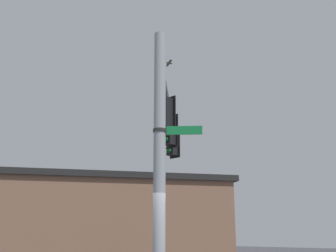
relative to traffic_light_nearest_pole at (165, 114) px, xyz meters
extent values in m
cylinder|color=gray|center=(-1.38, 1.64, -1.75)|extent=(0.30, 0.30, 6.75)
cylinder|color=gray|center=(0.73, -0.90, 0.78)|extent=(4.35, 5.19, 0.17)
cylinder|color=black|center=(0.00, -0.02, 0.61)|extent=(0.08, 0.08, 0.18)
cube|color=black|center=(0.00, -0.02, -0.01)|extent=(0.36, 0.30, 1.05)
sphere|color=red|center=(0.00, 0.17, 0.34)|extent=(0.22, 0.22, 0.22)
cube|color=black|center=(0.00, 0.19, 0.44)|extent=(0.24, 0.20, 0.03)
sphere|color=brown|center=(0.00, 0.17, -0.01)|extent=(0.22, 0.22, 0.22)
cube|color=black|center=(0.00, 0.19, 0.09)|extent=(0.24, 0.20, 0.03)
sphere|color=#0F4C19|center=(0.00, 0.17, -0.36)|extent=(0.22, 0.22, 0.22)
cube|color=black|center=(0.00, 0.19, -0.26)|extent=(0.24, 0.20, 0.03)
cube|color=black|center=(0.00, -0.19, -0.01)|extent=(0.54, 0.03, 1.22)
cylinder|color=black|center=(1.29, -1.58, 0.61)|extent=(0.08, 0.08, 0.18)
cube|color=black|center=(1.29, -1.58, -0.01)|extent=(0.36, 0.30, 1.05)
sphere|color=red|center=(1.29, -1.39, 0.34)|extent=(0.22, 0.22, 0.22)
cube|color=black|center=(1.29, -1.37, 0.44)|extent=(0.24, 0.20, 0.03)
sphere|color=brown|center=(1.29, -1.39, -0.01)|extent=(0.22, 0.22, 0.22)
cube|color=black|center=(1.29, -1.37, 0.09)|extent=(0.24, 0.20, 0.03)
sphere|color=#0F4C19|center=(1.29, -1.39, -0.36)|extent=(0.22, 0.22, 0.22)
cube|color=black|center=(1.29, -1.37, -0.26)|extent=(0.24, 0.20, 0.03)
cube|color=black|center=(1.29, -1.75, -0.01)|extent=(0.54, 0.03, 1.22)
cylinder|color=black|center=(2.59, -3.13, 0.61)|extent=(0.08, 0.08, 0.18)
cube|color=black|center=(2.59, -3.13, -0.01)|extent=(0.36, 0.30, 1.05)
sphere|color=red|center=(2.59, -2.94, 0.34)|extent=(0.22, 0.22, 0.22)
cube|color=black|center=(2.59, -2.92, 0.44)|extent=(0.24, 0.20, 0.03)
sphere|color=brown|center=(2.59, -2.94, -0.01)|extent=(0.22, 0.22, 0.22)
cube|color=black|center=(2.59, -2.92, 0.09)|extent=(0.24, 0.20, 0.03)
sphere|color=#0F4C19|center=(2.59, -2.94, -0.36)|extent=(0.22, 0.22, 0.22)
cube|color=black|center=(2.59, -2.92, -0.26)|extent=(0.24, 0.20, 0.03)
cube|color=black|center=(2.59, -3.30, -0.01)|extent=(0.54, 0.03, 1.22)
cube|color=#147238|center=(-1.86, 1.24, -1.06)|extent=(0.72, 0.60, 0.22)
cube|color=white|center=(-1.86, 1.23, -1.06)|extent=(0.70, 0.59, 0.04)
cylinder|color=#262626|center=(-1.38, 1.64, -1.06)|extent=(0.34, 0.34, 0.08)
ellipsoid|color=#4C4742|center=(2.01, -2.35, 3.05)|extent=(0.19, 0.29, 0.09)
cube|color=#4C4742|center=(1.99, -2.34, 3.06)|extent=(0.41, 0.23, 0.10)
cube|color=#4C4742|center=(2.03, -2.35, 3.06)|extent=(0.40, 0.22, 0.14)
cube|color=brown|center=(9.62, -5.47, -3.07)|extent=(12.54, 13.93, 4.11)
cube|color=#193F1E|center=(12.90, -7.60, -2.86)|extent=(6.67, 9.55, 0.30)
cube|color=black|center=(9.62, -5.47, -0.86)|extent=(13.04, 14.49, 0.30)
camera|label=1|loc=(-8.43, 8.83, -3.58)|focal=44.03mm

